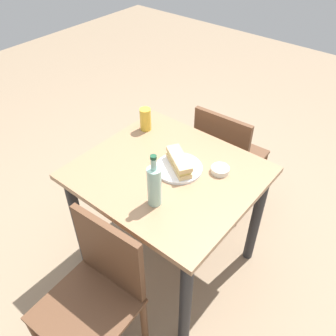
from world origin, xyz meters
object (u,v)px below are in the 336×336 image
(plate_near, at_px, (179,168))
(knife_near, at_px, (188,163))
(dining_table, at_px, (168,190))
(olive_bowl, at_px, (220,170))
(baguette_sandwich_near, at_px, (179,162))
(chair_far, at_px, (226,156))
(chair_near, at_px, (98,290))
(beer_glass, at_px, (145,119))
(water_bottle, at_px, (154,185))

(plate_near, bearing_deg, knife_near, 69.38)
(dining_table, distance_m, olive_bowl, 0.31)
(plate_near, distance_m, baguette_sandwich_near, 0.04)
(dining_table, relative_size, knife_near, 5.21)
(olive_bowl, bearing_deg, chair_far, 115.42)
(chair_near, height_order, knife_near, chair_near)
(dining_table, bearing_deg, plate_near, 53.96)
(olive_bowl, bearing_deg, plate_near, -146.91)
(dining_table, relative_size, baguette_sandwich_near, 4.15)
(beer_glass, relative_size, olive_bowl, 1.45)
(chair_far, bearing_deg, water_bottle, -83.60)
(olive_bowl, bearing_deg, dining_table, -142.49)
(chair_near, relative_size, olive_bowl, 8.92)
(chair_near, xyz_separation_m, plate_near, (-0.05, 0.65, 0.28))
(dining_table, relative_size, chair_far, 1.07)
(baguette_sandwich_near, bearing_deg, plate_near, -45.00)
(chair_near, relative_size, water_bottle, 3.01)
(chair_near, bearing_deg, chair_far, 93.61)
(plate_near, height_order, baguette_sandwich_near, baguette_sandwich_near)
(plate_near, bearing_deg, baguette_sandwich_near, 135.00)
(olive_bowl, bearing_deg, chair_near, -99.83)
(dining_table, xyz_separation_m, knife_near, (0.05, 0.10, 0.15))
(chair_far, bearing_deg, chair_near, -86.39)
(plate_near, xyz_separation_m, beer_glass, (-0.38, 0.17, 0.06))
(knife_near, relative_size, beer_glass, 1.26)
(chair_near, distance_m, knife_near, 0.76)
(chair_far, distance_m, plate_near, 0.62)
(dining_table, height_order, beer_glass, beer_glass)
(beer_glass, distance_m, olive_bowl, 0.57)
(baguette_sandwich_near, bearing_deg, beer_glass, 156.24)
(knife_near, bearing_deg, chair_near, -87.79)
(dining_table, distance_m, plate_near, 0.15)
(dining_table, bearing_deg, baguette_sandwich_near, 53.96)
(water_bottle, bearing_deg, olive_bowl, 72.75)
(knife_near, bearing_deg, dining_table, -118.63)
(chair_far, relative_size, water_bottle, 3.01)
(plate_near, xyz_separation_m, olive_bowl, (0.18, 0.12, 0.01))
(baguette_sandwich_near, bearing_deg, dining_table, -126.04)
(beer_glass, bearing_deg, chair_far, 47.86)
(chair_far, distance_m, baguette_sandwich_near, 0.64)
(dining_table, bearing_deg, chair_far, 89.61)
(knife_near, height_order, olive_bowl, olive_bowl)
(olive_bowl, bearing_deg, beer_glass, 174.76)
(chair_far, height_order, chair_near, same)
(baguette_sandwich_near, bearing_deg, olive_bowl, 33.09)
(beer_glass, bearing_deg, dining_table, -31.75)
(water_bottle, bearing_deg, beer_glass, 135.92)
(plate_near, distance_m, beer_glass, 0.42)
(olive_bowl, bearing_deg, baguette_sandwich_near, -146.91)
(water_bottle, bearing_deg, knife_near, 97.80)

